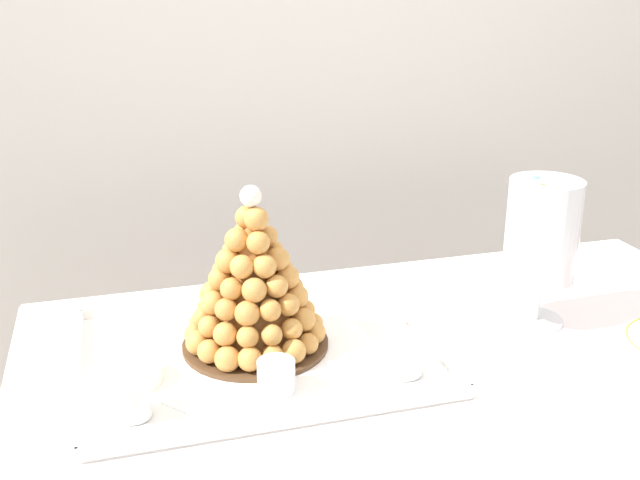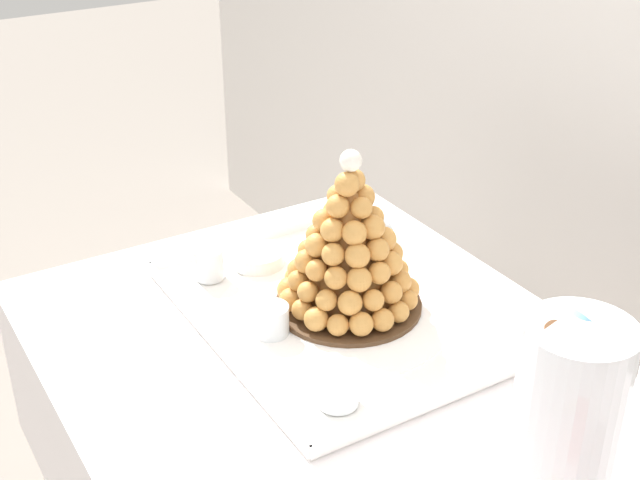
% 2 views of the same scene
% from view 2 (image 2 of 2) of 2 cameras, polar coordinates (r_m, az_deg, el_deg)
% --- Properties ---
extents(serving_tray, '(0.57, 0.43, 0.02)m').
position_cam_2_polar(serving_tray, '(1.43, 0.99, -4.70)').
color(serving_tray, white).
rests_on(serving_tray, buffet_table).
extents(croquembouche, '(0.24, 0.24, 0.28)m').
position_cam_2_polar(croquembouche, '(1.38, 1.92, -0.59)').
color(croquembouche, '#4C331E').
rests_on(croquembouche, serving_tray).
extents(dessert_cup_left, '(0.05, 0.05, 0.05)m').
position_cam_2_polar(dessert_cup_left, '(1.52, -7.26, -1.62)').
color(dessert_cup_left, silver).
rests_on(dessert_cup_left, serving_tray).
extents(dessert_cup_mid_left, '(0.06, 0.06, 0.05)m').
position_cam_2_polar(dessert_cup_mid_left, '(1.36, -3.23, -5.30)').
color(dessert_cup_mid_left, silver).
rests_on(dessert_cup_mid_left, serving_tray).
extents(dessert_cup_centre, '(0.06, 0.06, 0.05)m').
position_cam_2_polar(dessert_cup_centre, '(1.22, 1.18, -9.76)').
color(dessert_cup_centre, silver).
rests_on(dessert_cup_centre, serving_tray).
extents(creme_brulee_ramekin, '(0.09, 0.09, 0.03)m').
position_cam_2_polar(creme_brulee_ramekin, '(1.55, -4.07, -1.12)').
color(creme_brulee_ramekin, white).
rests_on(creme_brulee_ramekin, serving_tray).
extents(macaron_goblet, '(0.13, 0.13, 0.27)m').
position_cam_2_polar(macaron_goblet, '(1.02, 16.11, -9.96)').
color(macaron_goblet, white).
rests_on(macaron_goblet, buffet_table).
extents(wine_glass, '(0.07, 0.07, 0.16)m').
position_cam_2_polar(wine_glass, '(1.40, 3.50, 0.02)').
color(wine_glass, silver).
rests_on(wine_glass, buffet_table).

